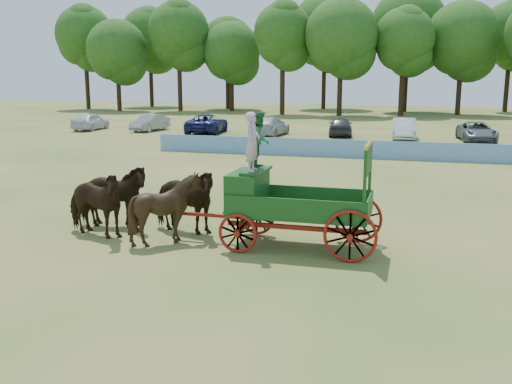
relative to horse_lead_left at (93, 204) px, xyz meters
The scene contains 9 objects.
ground 7.49m from the horse_lead_left, ahead, with size 160.00×160.00×0.00m, color #A68E4B.
horse_lead_left is the anchor object (origin of this frame).
horse_lead_right 1.10m from the horse_lead_left, 90.00° to the left, with size 1.08×2.38×2.01m, color black.
horse_wheel_left 2.40m from the horse_lead_left, ahead, with size 1.62×1.83×2.01m, color black.
horse_wheel_right 2.64m from the horse_lead_left, 24.62° to the left, with size 1.08×2.38×2.01m, color black.
farm_dray 5.42m from the horse_lead_left, ahead, with size 5.99×2.00×3.75m.
sponsor_banner 19.80m from the horse_lead_left, 71.18° to the left, with size 26.00×0.08×1.05m, color #2064B2.
parked_cars 30.57m from the horse_lead_left, 82.43° to the left, with size 48.90×7.47×1.57m.
treeline 61.31m from the horse_lead_left, 86.67° to the left, with size 89.87×23.22×16.00m.
Camera 1 is at (1.69, -15.21, 4.71)m, focal length 40.00 mm.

